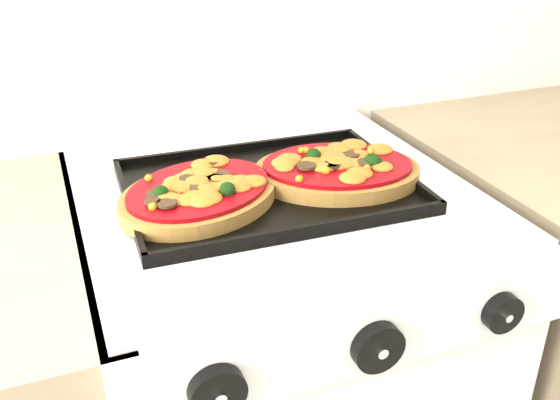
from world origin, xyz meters
name	(u,v)px	position (x,y,z in m)	size (l,w,h in m)	color
control_panel	(368,337)	(-0.04, 1.39, 0.85)	(0.60, 0.02, 0.09)	silver
knob_left	(217,392)	(-0.23, 1.37, 0.85)	(0.06, 0.06, 0.02)	black
knob_center	(378,347)	(-0.04, 1.37, 0.85)	(0.06, 0.06, 0.02)	black
knob_right	(502,313)	(0.14, 1.37, 0.85)	(0.05, 0.05, 0.02)	black
baking_tray	(268,185)	(-0.05, 1.69, 0.92)	(0.43, 0.31, 0.02)	black
pizza_left	(199,192)	(-0.16, 1.67, 0.94)	(0.25, 0.19, 0.04)	olive
pizza_right	(337,169)	(0.06, 1.67, 0.94)	(0.26, 0.19, 0.04)	olive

